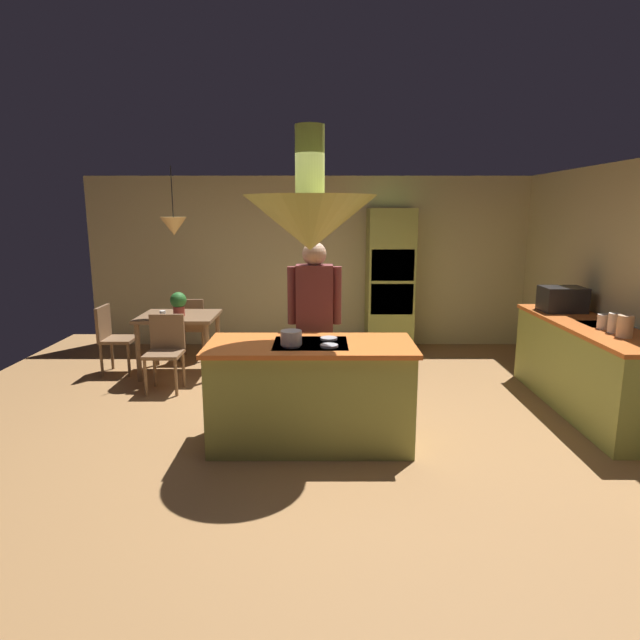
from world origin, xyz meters
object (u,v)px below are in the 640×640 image
Objects in this scene: kitchen_island at (309,393)px; chair_facing_island at (164,347)px; canister_tea at (602,321)px; dining_table at (177,324)px; oven_tower at (388,281)px; chair_at_corner at (110,335)px; cooking_pot_on_cooktop at (289,338)px; canister_sugar at (612,323)px; canister_flour at (623,326)px; cup_on_table at (161,314)px; microwave_on_counter at (560,299)px; potted_plant_on_table at (177,303)px; chair_by_back_wall at (189,324)px; person_at_island at (313,317)px.

kitchen_island is 2.07× the size of chair_facing_island.
dining_table is at bearing 161.48° from canister_tea.
dining_table is (-2.80, -1.14, -0.40)m from oven_tower.
chair_at_corner is 3.31m from cooking_pot_on_cooktop.
chair_at_corner is at bearing 162.51° from canister_sugar.
canister_flour is (5.40, -1.88, 0.52)m from chair_at_corner.
chair_at_corner reaches higher than cup_on_table.
cup_on_table is at bearing 175.13° from microwave_on_counter.
chair_at_corner is 4.83× the size of cooking_pot_on_cooktop.
canister_sugar is (4.51, -1.63, 0.08)m from potted_plant_on_table.
potted_plant_on_table is 2.12× the size of canister_tea.
chair_by_back_wall is (-1.70, 2.73, 0.04)m from kitchen_island.
cooking_pot_on_cooktop is (1.68, -2.03, 0.19)m from cup_on_table.
canister_sugar is at bearing -19.81° from potted_plant_on_table.
cup_on_table is (-0.14, -0.20, 0.16)m from dining_table.
oven_tower is 10.27× the size of canister_flour.
kitchen_island is 2.67m from potted_plant_on_table.
oven_tower is 1.19× the size of person_at_island.
canister_flour reaches higher than chair_facing_island.
kitchen_island is 2.92m from canister_sugar.
microwave_on_counter is at bearing -6.67° from potted_plant_on_table.
person_at_island reaches higher than canister_sugar.
chair_by_back_wall is at bearing 164.80° from microwave_on_counter.
chair_facing_island is 0.54m from cup_on_table.
potted_plant_on_table is at bearing 129.56° from kitchen_island.
oven_tower is 2.47m from microwave_on_counter.
canister_flour reaches higher than cup_on_table.
person_at_island is 2.81m from canister_tea.
chair_facing_island is 2.27m from cooking_pot_on_cooktop.
canister_tea is (2.84, 0.58, 0.53)m from kitchen_island.
chair_facing_island is (0.00, -0.63, -0.14)m from dining_table.
canister_sugar is (4.54, -2.33, 0.51)m from chair_by_back_wall.
cooking_pot_on_cooktop is (-0.16, -0.13, 0.53)m from kitchen_island.
canister_sugar is (1.74, -2.84, -0.03)m from oven_tower.
canister_tea is at bearing -1.98° from person_at_island.
potted_plant_on_table is (-2.77, -1.22, -0.11)m from oven_tower.
canister_sugar is at bearing -13.27° from chair_facing_island.
canister_flour is 1.08× the size of canister_sugar.
cup_on_table is 4.86m from canister_tea.
chair_by_back_wall is 0.82m from potted_plant_on_table.
dining_table is at bearing 55.88° from cup_on_table.
chair_facing_island and chair_at_corner have the same top height.
kitchen_island reaches higher than cup_on_table.
chair_at_corner is at bearing 175.13° from potted_plant_on_table.
canister_flour is (4.54, -1.88, 0.37)m from dining_table.
person_at_island is 19.47× the size of cup_on_table.
canister_sugar is at bearing 90.00° from canister_flour.
canister_flour reaches higher than canister_tea.
microwave_on_counter is (5.40, -0.60, 0.55)m from chair_at_corner.
oven_tower reaches higher than chair_facing_island.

